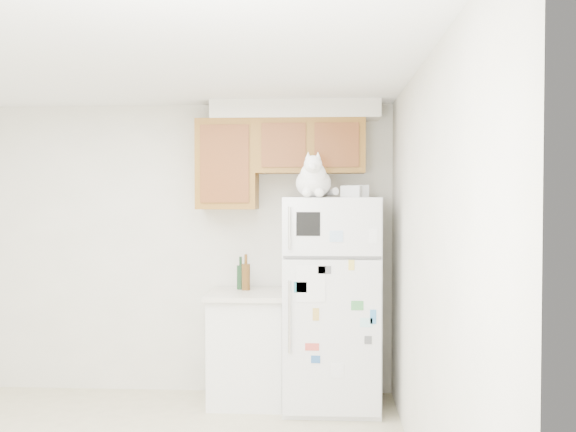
# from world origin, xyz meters

# --- Properties ---
(room_shell) EXTENTS (3.84, 4.04, 2.52)m
(room_shell) POSITION_xyz_m (0.12, 0.24, 1.67)
(room_shell) COLOR silver
(room_shell) RESTS_ON ground_plane
(refrigerator) EXTENTS (0.76, 0.78, 1.70)m
(refrigerator) POSITION_xyz_m (1.38, 1.61, 0.85)
(refrigerator) COLOR silver
(refrigerator) RESTS_ON ground_plane
(base_counter) EXTENTS (0.64, 0.64, 0.92)m
(base_counter) POSITION_xyz_m (0.69, 1.68, 0.46)
(base_counter) COLOR white
(base_counter) RESTS_ON ground_plane
(cat) EXTENTS (0.34, 0.49, 0.35)m
(cat) POSITION_xyz_m (1.23, 1.36, 1.83)
(cat) COLOR white
(cat) RESTS_ON refrigerator
(storage_box_back) EXTENTS (0.19, 0.15, 0.10)m
(storage_box_back) POSITION_xyz_m (1.58, 1.75, 1.75)
(storage_box_back) COLOR white
(storage_box_back) RESTS_ON refrigerator
(storage_box_front) EXTENTS (0.17, 0.15, 0.09)m
(storage_box_front) POSITION_xyz_m (1.53, 1.46, 1.74)
(storage_box_front) COLOR white
(storage_box_front) RESTS_ON refrigerator
(bottle_green) EXTENTS (0.06, 0.06, 0.28)m
(bottle_green) POSITION_xyz_m (0.61, 1.83, 1.06)
(bottle_green) COLOR #19381E
(bottle_green) RESTS_ON base_counter
(bottle_amber) EXTENTS (0.07, 0.07, 0.30)m
(bottle_amber) POSITION_xyz_m (0.66, 1.77, 1.07)
(bottle_amber) COLOR #593814
(bottle_amber) RESTS_ON base_counter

